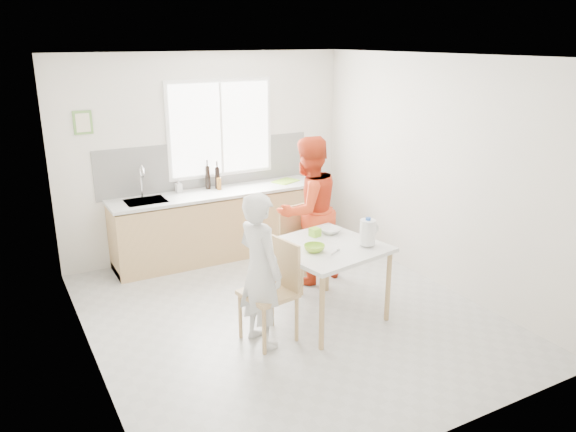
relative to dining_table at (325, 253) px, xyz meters
The scene contains 21 objects.
ground 0.84m from the dining_table, 143.98° to the left, with size 4.50×4.50×0.00m, color #B7B7B2.
room_shell 0.99m from the dining_table, 143.98° to the left, with size 4.50×4.50×4.50m.
window 2.65m from the dining_table, 92.85° to the left, with size 1.50×0.06×1.30m.
backsplash 2.54m from the dining_table, 97.43° to the left, with size 3.00×0.02×0.65m, color white.
picture_frame 3.31m from the dining_table, 127.20° to the left, with size 0.22×0.03×0.28m.
kitchen_counter 2.23m from the dining_table, 98.50° to the left, with size 2.84×0.64×1.37m.
dining_table is the anchor object (origin of this frame).
chair_left 0.70m from the dining_table, 169.82° to the right, with size 0.54×0.54×1.00m.
chair_far 0.92m from the dining_table, 77.14° to the left, with size 0.51×0.51×0.96m.
person_white 0.84m from the dining_table, 169.82° to the right, with size 0.56×0.37×1.53m, color silver.
person_red 1.01m from the dining_table, 69.93° to the left, with size 0.87×0.68×1.78m, color red.
bowl_green 0.24m from the dining_table, 155.78° to the right, with size 0.21×0.21×0.07m, color #92CC2F.
bowl_white 0.41m from the dining_table, 49.99° to the left, with size 0.24×0.24×0.06m, color white.
milk_jug 0.49m from the dining_table, 30.70° to the right, with size 0.22×0.16×0.28m.
green_box 0.32m from the dining_table, 80.53° to the left, with size 0.10×0.10×0.09m, color #89D030.
spoon 0.25m from the dining_table, 99.80° to the right, with size 0.01×0.01×0.16m, color #A5A5AA.
cutting_board 2.33m from the dining_table, 71.71° to the left, with size 0.35×0.25×0.01m, color #95D431.
wine_bottle_a 2.42m from the dining_table, 99.00° to the left, with size 0.07×0.07×0.32m, color black.
wine_bottle_b 2.35m from the dining_table, 96.28° to the left, with size 0.07×0.07×0.30m, color black.
jar_amber 2.28m from the dining_table, 96.63° to the left, with size 0.06×0.06×0.16m, color brown.
soap_bottle 2.52m from the dining_table, 108.03° to the left, with size 0.08×0.08×0.17m, color #999999.
Camera 1 is at (-2.63, -4.80, 2.87)m, focal length 35.00 mm.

